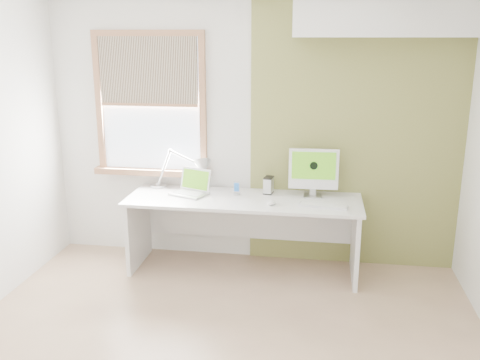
% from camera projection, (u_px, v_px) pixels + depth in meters
% --- Properties ---
extents(room, '(4.04, 3.54, 2.64)m').
position_uv_depth(room, '(216.00, 178.00, 3.44)').
color(room, tan).
rests_on(room, ground).
extents(accent_wall, '(2.00, 0.02, 2.60)m').
position_uv_depth(accent_wall, '(355.00, 135.00, 4.95)').
color(accent_wall, olive).
rests_on(accent_wall, room).
extents(soffit, '(1.60, 0.40, 0.42)m').
position_uv_depth(soffit, '(388.00, 12.00, 4.47)').
color(soffit, white).
rests_on(soffit, room).
extents(window, '(1.20, 0.14, 1.42)m').
position_uv_depth(window, '(150.00, 105.00, 5.16)').
color(window, '#9F6A48').
rests_on(window, room).
extents(desk, '(2.20, 0.70, 0.73)m').
position_uv_depth(desk, '(244.00, 216.00, 5.02)').
color(desk, silver).
rests_on(desk, room).
extents(desk_lamp, '(0.69, 0.30, 0.40)m').
position_uv_depth(desk_lamp, '(194.00, 170.00, 5.13)').
color(desk_lamp, '#B3B5B8').
rests_on(desk_lamp, desk).
extents(laptop, '(0.41, 0.37, 0.23)m').
position_uv_depth(laptop, '(192.00, 188.00, 5.05)').
color(laptop, '#B3B5B8').
rests_on(laptop, desk).
extents(phone_dock, '(0.08, 0.08, 0.13)m').
position_uv_depth(phone_dock, '(237.00, 191.00, 5.02)').
color(phone_dock, '#B3B5B8').
rests_on(phone_dock, desk).
extents(external_drive, '(0.10, 0.14, 0.16)m').
position_uv_depth(external_drive, '(269.00, 185.00, 5.05)').
color(external_drive, '#B3B5B8').
rests_on(external_drive, desk).
extents(imac, '(0.47, 0.16, 0.46)m').
position_uv_depth(imac, '(314.00, 170.00, 4.92)').
color(imac, '#B3B5B8').
rests_on(imac, desk).
extents(keyboard, '(0.45, 0.19, 0.02)m').
position_uv_depth(keyboard, '(323.00, 206.00, 4.67)').
color(keyboard, white).
rests_on(keyboard, desk).
extents(mouse, '(0.10, 0.12, 0.03)m').
position_uv_depth(mouse, '(272.00, 203.00, 4.73)').
color(mouse, white).
rests_on(mouse, desk).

